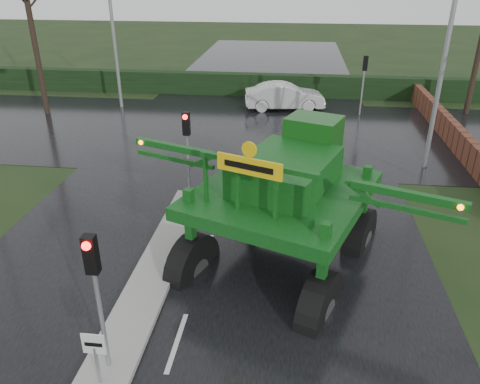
# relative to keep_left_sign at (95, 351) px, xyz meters

# --- Properties ---
(ground) EXTENTS (140.00, 140.00, 0.00)m
(ground) POSITION_rel_keep_left_sign_xyz_m (1.30, 1.50, -1.06)
(ground) COLOR black
(ground) RESTS_ON ground
(road_main) EXTENTS (14.00, 80.00, 0.02)m
(road_main) POSITION_rel_keep_left_sign_xyz_m (1.30, 11.50, -1.05)
(road_main) COLOR black
(road_main) RESTS_ON ground
(road_cross) EXTENTS (80.00, 12.00, 0.02)m
(road_cross) POSITION_rel_keep_left_sign_xyz_m (1.30, 17.50, -1.05)
(road_cross) COLOR black
(road_cross) RESTS_ON ground
(median_island) EXTENTS (1.20, 10.00, 0.16)m
(median_island) POSITION_rel_keep_left_sign_xyz_m (0.00, 4.50, -0.97)
(median_island) COLOR gray
(median_island) RESTS_ON ground
(hedge_row) EXTENTS (44.00, 0.90, 1.50)m
(hedge_row) POSITION_rel_keep_left_sign_xyz_m (1.30, 25.50, -0.31)
(hedge_row) COLOR black
(hedge_row) RESTS_ON ground
(brick_wall) EXTENTS (0.40, 20.00, 1.20)m
(brick_wall) POSITION_rel_keep_left_sign_xyz_m (11.80, 17.50, -0.46)
(brick_wall) COLOR #592D1E
(brick_wall) RESTS_ON ground
(keep_left_sign) EXTENTS (0.50, 0.07, 1.35)m
(keep_left_sign) POSITION_rel_keep_left_sign_xyz_m (0.00, 0.00, 0.00)
(keep_left_sign) COLOR gray
(keep_left_sign) RESTS_ON ground
(traffic_signal_near) EXTENTS (0.26, 0.33, 3.52)m
(traffic_signal_near) POSITION_rel_keep_left_sign_xyz_m (0.00, 0.49, 1.53)
(traffic_signal_near) COLOR gray
(traffic_signal_near) RESTS_ON ground
(traffic_signal_mid) EXTENTS (0.26, 0.33, 3.52)m
(traffic_signal_mid) POSITION_rel_keep_left_sign_xyz_m (0.00, 8.99, 1.53)
(traffic_signal_mid) COLOR gray
(traffic_signal_mid) RESTS_ON ground
(traffic_signal_far) EXTENTS (0.26, 0.33, 3.52)m
(traffic_signal_far) POSITION_rel_keep_left_sign_xyz_m (7.80, 21.51, 1.53)
(traffic_signal_far) COLOR gray
(traffic_signal_far) RESTS_ON ground
(street_light_right) EXTENTS (3.85, 0.30, 10.00)m
(street_light_right) POSITION_rel_keep_left_sign_xyz_m (9.49, 13.50, 4.93)
(street_light_right) COLOR gray
(street_light_right) RESTS_ON ground
(street_light_left_far) EXTENTS (3.85, 0.30, 10.00)m
(street_light_left_far) POSITION_rel_keep_left_sign_xyz_m (-6.89, 21.50, 4.93)
(street_light_left_far) COLOR gray
(street_light_left_far) RESTS_ON ground
(crop_sprayer) EXTENTS (9.34, 7.43, 5.56)m
(crop_sprayer) POSITION_rel_keep_left_sign_xyz_m (1.13, 4.80, 1.57)
(crop_sprayer) COLOR black
(crop_sprayer) RESTS_ON ground
(white_sedan) EXTENTS (5.13, 2.43, 1.62)m
(white_sedan) POSITION_rel_keep_left_sign_xyz_m (3.20, 22.24, -1.06)
(white_sedan) COLOR silver
(white_sedan) RESTS_ON ground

